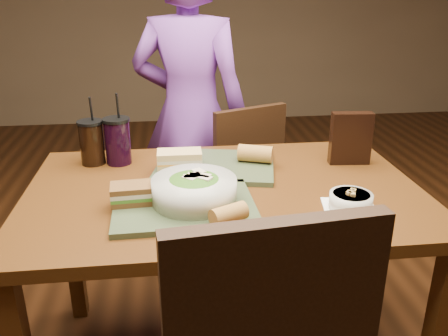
{
  "coord_description": "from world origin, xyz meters",
  "views": [
    {
      "loc": [
        -0.17,
        -1.43,
        1.39
      ],
      "look_at": [
        0.0,
        0.0,
        0.82
      ],
      "focal_mm": 38.0,
      "sensor_mm": 36.0,
      "label": 1
    }
  ],
  "objects_px": {
    "sandwich_near": "(132,194)",
    "baguette_far": "(255,154)",
    "baguette_near": "(229,214)",
    "soup_bowl": "(351,201)",
    "tray_far": "(216,166)",
    "sandwich_far": "(180,159)",
    "chair_far": "(246,178)",
    "salad_bowl": "(194,188)",
    "cup_cola": "(92,142)",
    "diner": "(190,116)",
    "cup_berry": "(118,141)",
    "chip_bag": "(351,138)",
    "dining_table": "(224,212)",
    "tray_near": "(184,206)"
  },
  "relations": [
    {
      "from": "sandwich_near",
      "to": "baguette_far",
      "type": "height_order",
      "value": "baguette_far"
    },
    {
      "from": "baguette_near",
      "to": "baguette_far",
      "type": "bearing_deg",
      "value": 70.82
    },
    {
      "from": "soup_bowl",
      "to": "baguette_near",
      "type": "height_order",
      "value": "baguette_near"
    },
    {
      "from": "tray_far",
      "to": "sandwich_near",
      "type": "distance_m",
      "value": 0.41
    },
    {
      "from": "baguette_far",
      "to": "sandwich_far",
      "type": "bearing_deg",
      "value": -174.51
    },
    {
      "from": "chair_far",
      "to": "soup_bowl",
      "type": "xyz_separation_m",
      "value": [
        0.16,
        -0.93,
        0.3
      ]
    },
    {
      "from": "salad_bowl",
      "to": "cup_cola",
      "type": "bearing_deg",
      "value": 130.4
    },
    {
      "from": "diner",
      "to": "baguette_far",
      "type": "relative_size",
      "value": 12.46
    },
    {
      "from": "cup_berry",
      "to": "chip_bag",
      "type": "height_order",
      "value": "cup_berry"
    },
    {
      "from": "soup_bowl",
      "to": "baguette_near",
      "type": "xyz_separation_m",
      "value": [
        -0.38,
        -0.07,
        0.01
      ]
    },
    {
      "from": "dining_table",
      "to": "tray_near",
      "type": "xyz_separation_m",
      "value": [
        -0.14,
        -0.14,
        0.1
      ]
    },
    {
      "from": "salad_bowl",
      "to": "baguette_far",
      "type": "relative_size",
      "value": 2.04
    },
    {
      "from": "baguette_near",
      "to": "tray_far",
      "type": "bearing_deg",
      "value": 88.56
    },
    {
      "from": "tray_far",
      "to": "baguette_near",
      "type": "xyz_separation_m",
      "value": [
        -0.01,
        -0.46,
        0.03
      ]
    },
    {
      "from": "chair_far",
      "to": "chip_bag",
      "type": "height_order",
      "value": "chip_bag"
    },
    {
      "from": "sandwich_near",
      "to": "dining_table",
      "type": "bearing_deg",
      "value": 21.54
    },
    {
      "from": "soup_bowl",
      "to": "cup_cola",
      "type": "relative_size",
      "value": 0.7
    },
    {
      "from": "chair_far",
      "to": "sandwich_far",
      "type": "bearing_deg",
      "value": -121.0
    },
    {
      "from": "tray_near",
      "to": "cup_cola",
      "type": "height_order",
      "value": "cup_cola"
    },
    {
      "from": "baguette_near",
      "to": "tray_near",
      "type": "bearing_deg",
      "value": 130.56
    },
    {
      "from": "chip_bag",
      "to": "sandwich_far",
      "type": "bearing_deg",
      "value": -173.42
    },
    {
      "from": "diner",
      "to": "cup_cola",
      "type": "bearing_deg",
      "value": 71.02
    },
    {
      "from": "sandwich_near",
      "to": "sandwich_far",
      "type": "relative_size",
      "value": 0.81
    },
    {
      "from": "dining_table",
      "to": "cup_berry",
      "type": "xyz_separation_m",
      "value": [
        -0.36,
        0.27,
        0.18
      ]
    },
    {
      "from": "cup_berry",
      "to": "chip_bag",
      "type": "distance_m",
      "value": 0.86
    },
    {
      "from": "salad_bowl",
      "to": "diner",
      "type": "bearing_deg",
      "value": 87.59
    },
    {
      "from": "dining_table",
      "to": "baguette_far",
      "type": "height_order",
      "value": "baguette_far"
    },
    {
      "from": "tray_far",
      "to": "salad_bowl",
      "type": "relative_size",
      "value": 1.65
    },
    {
      "from": "chair_far",
      "to": "sandwich_far",
      "type": "distance_m",
      "value": 0.73
    },
    {
      "from": "cup_berry",
      "to": "tray_far",
      "type": "bearing_deg",
      "value": -15.35
    },
    {
      "from": "sandwich_far",
      "to": "cup_cola",
      "type": "bearing_deg",
      "value": 157.97
    },
    {
      "from": "dining_table",
      "to": "cup_cola",
      "type": "relative_size",
      "value": 5.08
    },
    {
      "from": "sandwich_near",
      "to": "baguette_far",
      "type": "xyz_separation_m",
      "value": [
        0.43,
        0.3,
        0.0
      ]
    },
    {
      "from": "cup_cola",
      "to": "cup_berry",
      "type": "bearing_deg",
      "value": -4.45
    },
    {
      "from": "diner",
      "to": "soup_bowl",
      "type": "bearing_deg",
      "value": 130.01
    },
    {
      "from": "tray_near",
      "to": "chip_bag",
      "type": "xyz_separation_m",
      "value": [
        0.63,
        0.31,
        0.09
      ]
    },
    {
      "from": "dining_table",
      "to": "tray_far",
      "type": "relative_size",
      "value": 3.1
    },
    {
      "from": "sandwich_near",
      "to": "cup_cola",
      "type": "relative_size",
      "value": 0.5
    },
    {
      "from": "tray_far",
      "to": "salad_bowl",
      "type": "xyz_separation_m",
      "value": [
        -0.1,
        -0.31,
        0.05
      ]
    },
    {
      "from": "sandwich_near",
      "to": "cup_berry",
      "type": "distance_m",
      "value": 0.4
    },
    {
      "from": "baguette_far",
      "to": "cup_berry",
      "type": "bearing_deg",
      "value": 169.33
    },
    {
      "from": "diner",
      "to": "chip_bag",
      "type": "height_order",
      "value": "diner"
    },
    {
      "from": "sandwich_near",
      "to": "baguette_near",
      "type": "height_order",
      "value": "sandwich_near"
    },
    {
      "from": "chip_bag",
      "to": "cup_berry",
      "type": "bearing_deg",
      "value": 178.1
    },
    {
      "from": "dining_table",
      "to": "soup_bowl",
      "type": "bearing_deg",
      "value": -30.7
    },
    {
      "from": "salad_bowl",
      "to": "soup_bowl",
      "type": "height_order",
      "value": "salad_bowl"
    },
    {
      "from": "diner",
      "to": "cup_berry",
      "type": "xyz_separation_m",
      "value": [
        -0.3,
        -0.54,
        0.06
      ]
    },
    {
      "from": "diner",
      "to": "soup_bowl",
      "type": "relative_size",
      "value": 8.69
    },
    {
      "from": "salad_bowl",
      "to": "chip_bag",
      "type": "xyz_separation_m",
      "value": [
        0.6,
        0.3,
        0.04
      ]
    },
    {
      "from": "salad_bowl",
      "to": "baguette_far",
      "type": "distance_m",
      "value": 0.4
    }
  ]
}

